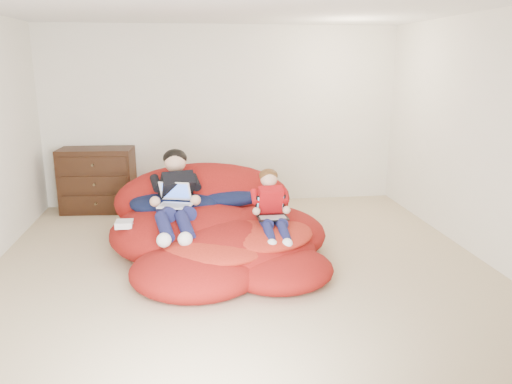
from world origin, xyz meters
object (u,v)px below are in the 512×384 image
Objects in this scene: beanbag_pile at (217,229)px; older_boy at (175,192)px; laptop_white at (175,199)px; younger_boy at (271,205)px; laptop_black at (272,211)px; dresser at (98,180)px.

beanbag_pile is 1.93× the size of older_boy.
older_boy is at bearing 90.00° from laptop_white.
younger_boy is 0.99m from laptop_white.
laptop_black is at bearing -15.19° from laptop_white.
beanbag_pile is at bearing 148.08° from laptop_black.
younger_boy is at bearing -45.56° from dresser.
dresser is 2.16m from laptop_white.
beanbag_pile is 0.57m from laptop_white.
beanbag_pile is 5.94× the size of laptop_white.
younger_boy is at bearing 90.00° from laptop_black.
laptop_white is at bearing -170.51° from beanbag_pile.
laptop_black is at bearing -45.76° from dresser.
beanbag_pile is 0.69m from laptop_black.
beanbag_pile is 0.71m from younger_boy.
younger_boy is 2.02× the size of laptop_white.
laptop_white is at bearing -59.35° from dresser.
younger_boy reaches higher than laptop_black.
dresser is 0.41× the size of beanbag_pile.
older_boy is at bearing 158.82° from laptop_black.
beanbag_pile is 0.60m from older_boy.
laptop_black is at bearing -31.92° from beanbag_pile.
beanbag_pile reaches higher than laptop_black.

